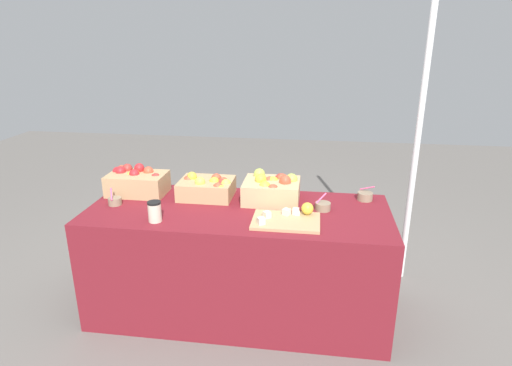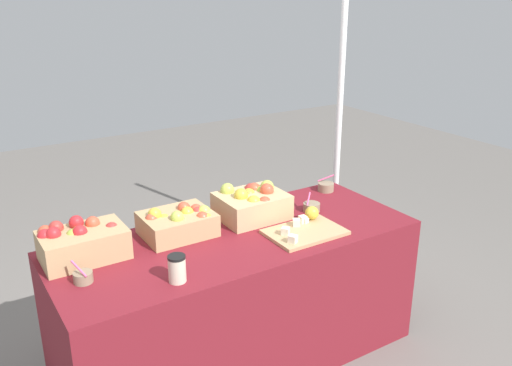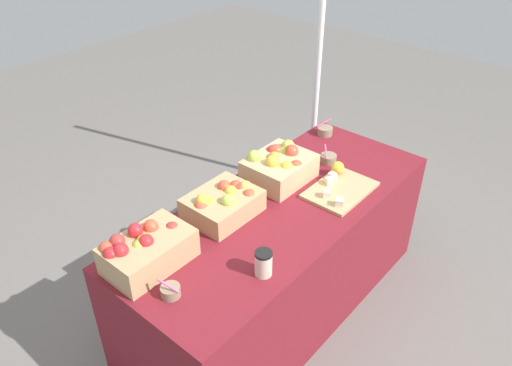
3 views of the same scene
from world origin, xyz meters
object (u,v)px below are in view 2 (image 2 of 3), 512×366
Objects in this scene: apple_crate_middle at (179,222)px; sample_bowl_far at (83,277)px; sample_bowl_mid at (326,187)px; coffee_cup at (177,269)px; sample_bowl_near at (311,207)px; apple_crate_left at (81,242)px; apple_crate_right at (252,203)px; cutting_board_front at (305,229)px; tent_pole at (339,121)px.

apple_crate_middle reaches higher than sample_bowl_far.
apple_crate_middle reaches higher than sample_bowl_mid.
apple_crate_middle is 2.87× the size of coffee_cup.
sample_bowl_mid is (0.28, 0.21, 0.00)m from sample_bowl_near.
coffee_cup is at bearing -56.27° from apple_crate_left.
sample_bowl_near is 0.99× the size of sample_bowl_far.
sample_bowl_near is (0.77, -0.12, -0.04)m from apple_crate_middle.
apple_crate_left reaches higher than apple_crate_right.
cutting_board_front is 1.16m from tent_pole.
tent_pole is at bearing 41.38° from cutting_board_front.
cutting_board_front is (0.57, -0.33, -0.05)m from apple_crate_middle.
sample_bowl_mid is at bearing 3.16° from apple_crate_left.
apple_crate_middle is 0.16× the size of tent_pole.
coffee_cup reaches higher than sample_bowl_near.
sample_bowl_near is (1.27, -0.13, -0.06)m from apple_crate_left.
cutting_board_front is 0.79m from coffee_cup.
cutting_board_front is (1.07, -0.33, -0.07)m from apple_crate_left.
apple_crate_middle is 0.78m from sample_bowl_near.
cutting_board_front is 0.18× the size of tent_pole.
sample_bowl_far is at bearing -168.01° from apple_crate_right.
apple_crate_left is 0.50m from apple_crate_middle.
cutting_board_front is 1.13m from sample_bowl_far.
apple_crate_left is at bearing 174.32° from sample_bowl_near.
tent_pole reaches higher than coffee_cup.
apple_crate_left is 3.75× the size of sample_bowl_far.
sample_bowl_mid reaches higher than cutting_board_front.
tent_pole reaches higher than cutting_board_front.
apple_crate_middle reaches higher than cutting_board_front.
tent_pole reaches higher than apple_crate_middle.
sample_bowl_far is at bearing -158.50° from apple_crate_middle.
sample_bowl_mid is 0.86× the size of coffee_cup.
apple_crate_left is 3.14× the size of coffee_cup.
coffee_cup is 0.06× the size of tent_pole.
tent_pole is at bearing 23.55° from apple_crate_right.
sample_bowl_far is (-0.06, -0.22, -0.06)m from apple_crate_left.
coffee_cup is (-1.25, -0.52, 0.03)m from sample_bowl_mid.
apple_crate_left is 0.99× the size of cutting_board_front.
apple_crate_middle is 3.47× the size of sample_bowl_near.
tent_pole is (1.91, 0.41, 0.25)m from apple_crate_left.
sample_bowl_near is at bearing -9.06° from apple_crate_middle.
sample_bowl_near is 0.89m from tent_pole.
apple_crate_middle is (0.50, -0.00, -0.02)m from apple_crate_left.
sample_bowl_near is 1.33m from sample_bowl_far.
apple_crate_left is 1.07× the size of apple_crate_right.
sample_bowl_mid is at bearing -138.11° from tent_pole.
apple_crate_right is (0.94, -0.01, -0.00)m from apple_crate_left.
cutting_board_front is 3.70× the size of sample_bowl_mid.
sample_bowl_near is 0.96× the size of sample_bowl_mid.
cutting_board_front is at bearing -138.62° from tent_pole.
apple_crate_middle is at bearing 64.24° from coffee_cup.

